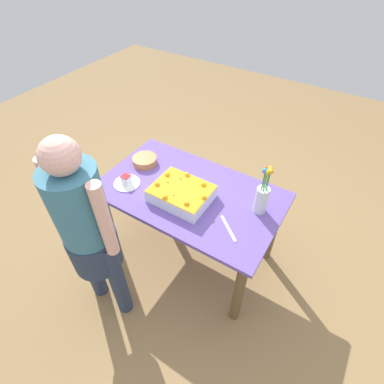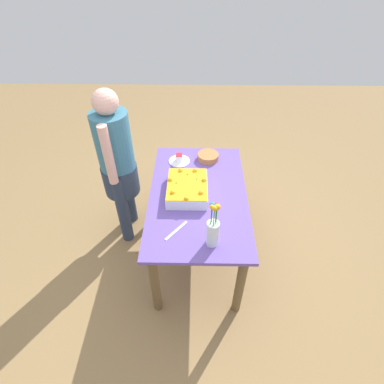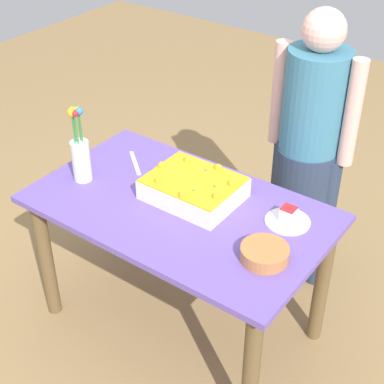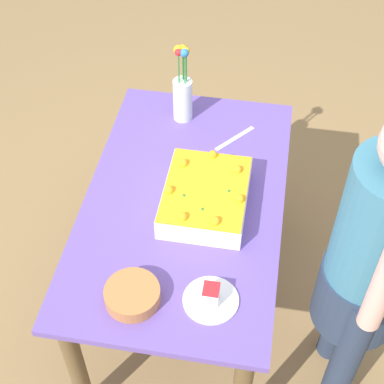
% 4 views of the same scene
% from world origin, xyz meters
% --- Properties ---
extents(ground_plane, '(8.00, 8.00, 0.00)m').
position_xyz_m(ground_plane, '(0.00, 0.00, 0.00)').
color(ground_plane, '#977649').
extents(dining_table, '(1.33, 0.79, 0.73)m').
position_xyz_m(dining_table, '(0.00, 0.00, 0.61)').
color(dining_table, '#6A50AB').
rests_on(dining_table, ground_plane).
extents(sheet_cake, '(0.40, 0.32, 0.12)m').
position_xyz_m(sheet_cake, '(-0.01, -0.09, 0.79)').
color(sheet_cake, white).
rests_on(sheet_cake, dining_table).
extents(serving_plate_with_slice, '(0.19, 0.19, 0.08)m').
position_xyz_m(serving_plate_with_slice, '(-0.45, -0.17, 0.75)').
color(serving_plate_with_slice, white).
rests_on(serving_plate_with_slice, dining_table).
extents(cake_knife, '(0.19, 0.16, 0.00)m').
position_xyz_m(cake_knife, '(0.39, -0.16, 0.74)').
color(cake_knife, silver).
rests_on(cake_knife, dining_table).
extents(flower_vase, '(0.09, 0.09, 0.37)m').
position_xyz_m(flower_vase, '(0.50, 0.10, 0.87)').
color(flower_vase, white).
rests_on(flower_vase, dining_table).
extents(fruit_bowl, '(0.19, 0.19, 0.06)m').
position_xyz_m(fruit_bowl, '(-0.49, 0.09, 0.76)').
color(fruit_bowl, '#BA753E').
rests_on(fruit_bowl, dining_table).
extents(person_standing, '(0.45, 0.31, 1.49)m').
position_xyz_m(person_standing, '(-0.28, -0.69, 0.85)').
color(person_standing, '#2A3750').
rests_on(person_standing, ground_plane).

